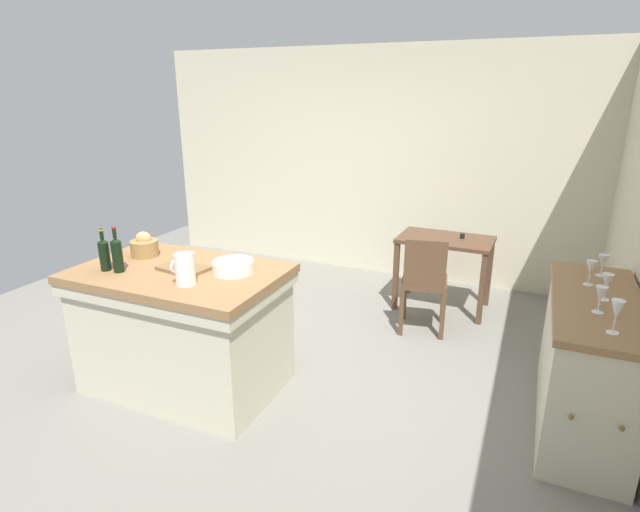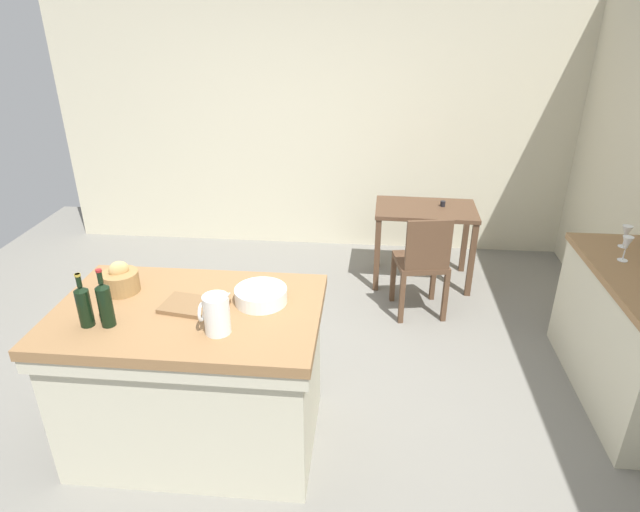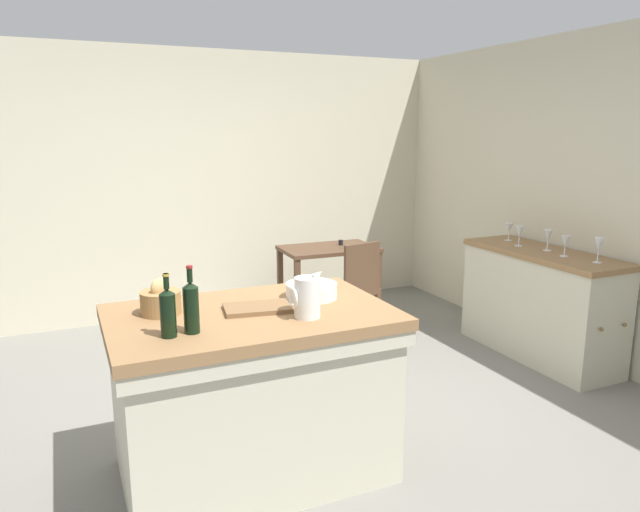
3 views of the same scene
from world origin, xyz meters
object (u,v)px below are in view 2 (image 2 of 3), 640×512
cutting_board (194,306)px  wine_glass_right (627,244)px  wine_bottle_amber (84,305)px  writing_desk (425,220)px  wine_glass_far_right (626,233)px  wash_bowl (261,295)px  side_cabinet (628,338)px  wine_bottle_dark (105,303)px  bread_basket (121,280)px  wooden_chair (423,262)px  island_table (195,372)px  pitcher (216,314)px

cutting_board → wine_glass_right: size_ratio=2.03×
cutting_board → wine_bottle_amber: 0.55m
writing_desk → wine_glass_far_right: size_ratio=5.96×
wine_glass_far_right → writing_desk: bearing=139.0°
wash_bowl → wine_glass_far_right: size_ratio=1.87×
side_cabinet → wine_bottle_dark: bearing=-164.1°
bread_basket → wine_glass_far_right: bearing=17.3°
wooden_chair → cutting_board: (-1.38, -1.57, 0.44)m
wine_glass_far_right → island_table: bearing=-157.4°
wash_bowl → wine_glass_far_right: 2.54m
writing_desk → wine_glass_right: 1.78m
pitcher → cutting_board: bearing=131.7°
writing_desk → wine_glass_right: (1.15, -1.30, 0.39)m
bread_basket → cutting_board: bread_basket is taller
side_cabinet → wine_bottle_dark: wine_bottle_dark is taller
island_table → wine_glass_far_right: wine_glass_far_right is taller
wooden_chair → bread_basket: bearing=-142.3°
cutting_board → wine_bottle_dark: 0.45m
side_cabinet → cutting_board: (-2.63, -0.65, 0.48)m
bread_basket → wine_bottle_dark: wine_bottle_dark is taller
pitcher → wine_bottle_dark: wine_bottle_dark is taller
island_table → writing_desk: island_table is taller
cutting_board → wine_bottle_dark: (-0.38, -0.20, 0.12)m
writing_desk → wine_bottle_amber: bearing=-128.6°
wooden_chair → wine_glass_far_right: 1.46m
wine_bottle_amber → wine_glass_right: (3.07, 1.11, -0.03)m
pitcher → side_cabinet: bearing=19.6°
island_table → wine_glass_far_right: bearing=22.6°
writing_desk → wine_glass_far_right: bearing=-41.0°
wooden_chair → cutting_board: cutting_board is taller
island_table → wine_glass_right: (2.62, 0.90, 0.51)m
wine_bottle_amber → side_cabinet: bearing=15.6°
bread_basket → island_table: bearing=-19.5°
wooden_chair → wine_bottle_amber: size_ratio=3.06×
island_table → cutting_board: bearing=11.0°
pitcher → wine_glass_right: 2.64m
cutting_board → wine_glass_right: (2.58, 0.90, 0.07)m
wooden_chair → wine_bottle_dark: (-1.76, -1.77, 0.55)m
wine_bottle_dark → wine_bottle_amber: wine_bottle_dark is taller
wooden_chair → wash_bowl: size_ratio=3.15×
wash_bowl → cutting_board: 0.36m
pitcher → wine_glass_right: bearing=24.9°
bread_basket → wine_bottle_dark: bearing=-76.5°
wine_glass_right → wine_bottle_dark: bearing=-159.7°
writing_desk → pitcher: (-1.25, -2.41, 0.41)m
cutting_board → wine_glass_far_right: bearing=22.7°
island_table → side_cabinet: size_ratio=1.03×
wine_bottle_amber → bread_basket: bearing=86.2°
wine_bottle_dark → wooden_chair: bearing=45.2°
writing_desk → bread_basket: bearing=-132.9°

